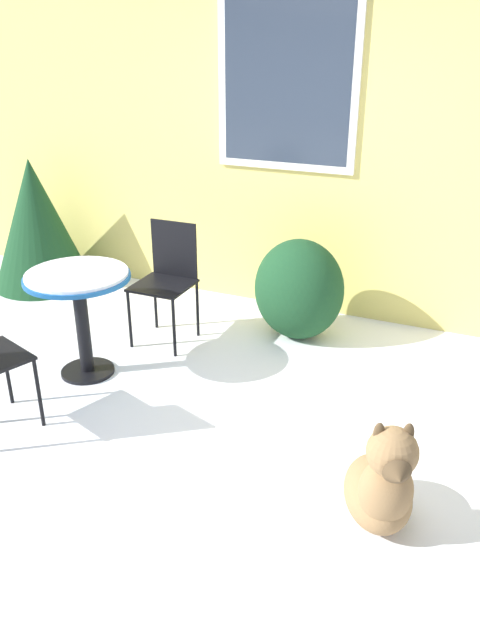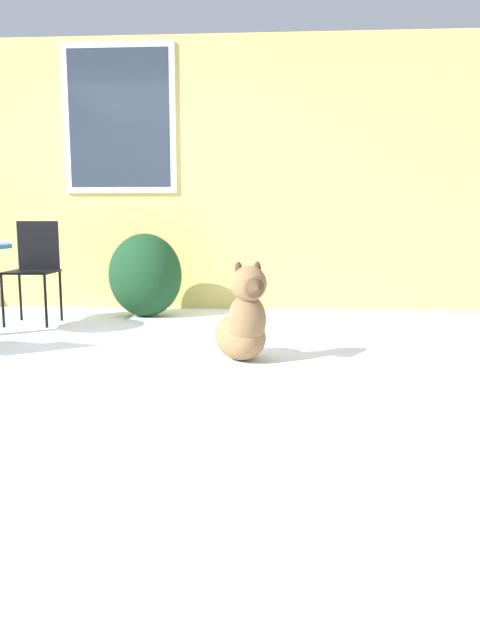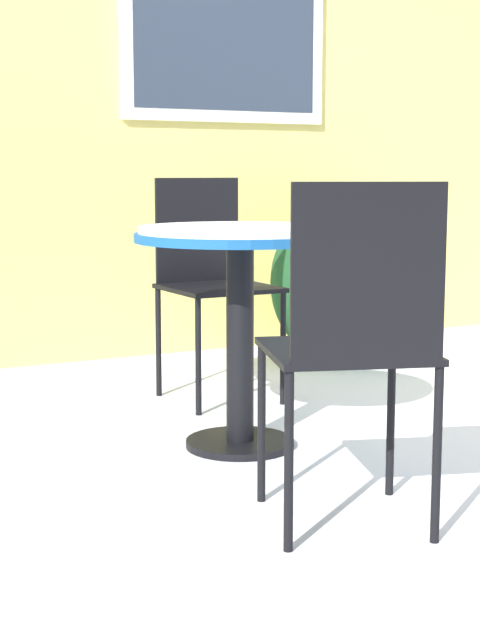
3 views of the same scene
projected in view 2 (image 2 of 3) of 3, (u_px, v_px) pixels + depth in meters
name	position (u px, v px, depth m)	size (l,w,h in m)	color
ground_plane	(91.00, 350.00, 4.55)	(16.00, 16.00, 0.00)	white
house_wall	(148.00, 173.00, 6.49)	(8.00, 0.10, 2.77)	#E5D16B
shrub_left	(145.00, 275.00, 6.06)	(0.71, 0.61, 0.81)	#194223
patio_chair_near_table	(34.00, 266.00, 5.67)	(0.43, 0.43, 0.93)	black
dog	(243.00, 324.00, 4.17)	(0.49, 0.69, 0.68)	#937047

